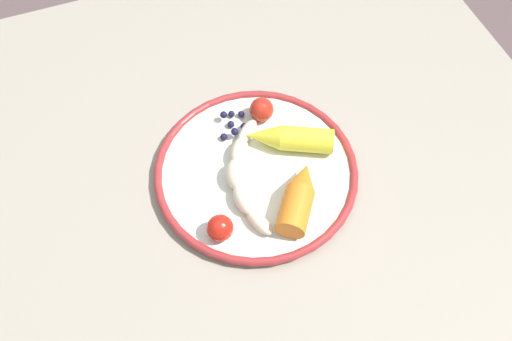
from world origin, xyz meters
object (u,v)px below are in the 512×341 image
dining_table (255,222)px  banana (242,175)px  carrot_yellow (289,138)px  tomato_near (262,110)px  blueberry_pile (232,124)px  tomato_mid (220,228)px  carrot_orange (299,197)px  plate (256,172)px

dining_table → banana: banana is taller
banana → carrot_yellow: carrot_yellow is taller
carrot_yellow → banana: bearing=110.4°
dining_table → tomato_near: tomato_near is taller
banana → blueberry_pile: bearing=-10.3°
tomato_near → tomato_mid: bearing=143.7°
carrot_orange → carrot_yellow: (0.10, -0.03, -0.00)m
tomato_near → tomato_mid: 0.20m
carrot_yellow → blueberry_pile: 0.09m
carrot_yellow → tomato_near: same height
carrot_orange → tomato_near: (0.16, -0.01, -0.00)m
dining_table → blueberry_pile: size_ratio=19.78×
carrot_orange → blueberry_pile: (0.16, 0.04, -0.01)m
dining_table → carrot_yellow: (0.06, -0.07, 0.11)m
plate → tomato_mid: 0.11m
tomato_near → dining_table: bearing=155.0°
dining_table → tomato_near: bearing=-25.0°
dining_table → carrot_orange: size_ratio=8.87×
blueberry_pile → tomato_near: tomato_near is taller
dining_table → carrot_yellow: 0.15m
tomato_near → tomato_mid: (-0.16, 0.12, -0.00)m
banana → carrot_orange: (-0.07, -0.06, 0.01)m
carrot_orange → blueberry_pile: carrot_orange is taller
carrot_yellow → tomato_near: 0.07m
dining_table → plate: bearing=-23.6°
tomato_mid → banana: bearing=-38.8°
carrot_yellow → plate: bearing=111.6°
banana → tomato_near: (0.09, -0.06, 0.01)m
dining_table → tomato_near: size_ratio=26.84×
tomato_near → banana: bearing=145.6°
dining_table → tomato_mid: bearing=124.6°
carrot_yellow → tomato_mid: (-0.10, 0.14, -0.00)m
tomato_mid → carrot_orange: bearing=-87.3°
banana → carrot_orange: 0.09m
banana → tomato_near: size_ratio=5.30×
dining_table → blueberry_pile: bearing=-3.8°
plate → carrot_yellow: (0.02, -0.06, 0.02)m
blueberry_pile → tomato_mid: size_ratio=1.38×
plate → blueberry_pile: (0.08, 0.01, 0.01)m
dining_table → blueberry_pile: blueberry_pile is taller
banana → blueberry_pile: 0.09m
carrot_orange → carrot_yellow: bearing=-15.0°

